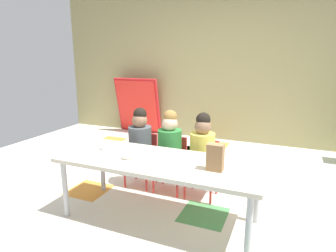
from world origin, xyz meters
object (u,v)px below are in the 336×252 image
at_px(seated_child_near_camera, 140,140).
at_px(donut_powdered_loose, 128,157).
at_px(paper_plate_near_edge, 105,149).
at_px(folded_activity_table, 138,106).
at_px(seated_child_middle_seat, 170,143).
at_px(craft_table, 159,165).
at_px(donut_powdered_on_plate, 105,147).
at_px(paper_bag_brown, 215,157).
at_px(seated_child_far_right, 202,147).

bearing_deg(seated_child_near_camera, donut_powdered_loose, -70.77).
bearing_deg(paper_plate_near_edge, folded_activity_table, 112.35).
bearing_deg(donut_powdered_loose, paper_plate_near_edge, 158.05).
xyz_separation_m(seated_child_near_camera, seated_child_middle_seat, (0.37, 0.00, 0.00)).
relative_size(craft_table, donut_powdered_loose, 16.24).
distance_m(paper_plate_near_edge, donut_powdered_on_plate, 0.02).
height_order(seated_child_near_camera, paper_bag_brown, seated_child_near_camera).
xyz_separation_m(folded_activity_table, donut_powdered_loose, (1.44, -2.79, 0.06)).
distance_m(folded_activity_table, paper_bag_brown, 3.55).
xyz_separation_m(paper_bag_brown, donut_powdered_on_plate, (-1.13, 0.11, -0.09)).
relative_size(folded_activity_table, paper_plate_near_edge, 6.04).
xyz_separation_m(paper_plate_near_edge, donut_powdered_on_plate, (0.00, 0.00, 0.02)).
bearing_deg(seated_child_far_right, donut_powdered_loose, -127.05).
height_order(paper_bag_brown, donut_powdered_on_plate, paper_bag_brown).
xyz_separation_m(paper_bag_brown, donut_powdered_loose, (-0.79, -0.03, -0.09)).
relative_size(craft_table, seated_child_middle_seat, 1.99).
relative_size(folded_activity_table, donut_powdered_loose, 9.66).
height_order(seated_child_middle_seat, donut_powdered_on_plate, seated_child_middle_seat).
distance_m(seated_child_near_camera, seated_child_far_right, 0.73).
relative_size(craft_table, folded_activity_table, 1.68).
bearing_deg(paper_bag_brown, seated_child_far_right, 114.53).
relative_size(seated_child_far_right, donut_powdered_on_plate, 7.80).
height_order(craft_table, paper_plate_near_edge, paper_plate_near_edge).
distance_m(seated_child_near_camera, donut_powdered_loose, 0.70).
relative_size(seated_child_far_right, folded_activity_table, 0.84).
bearing_deg(donut_powdered_on_plate, craft_table, -5.55).
bearing_deg(seated_child_far_right, paper_bag_brown, -65.47).
relative_size(seated_child_near_camera, seated_child_far_right, 1.00).
bearing_deg(seated_child_near_camera, donut_powdered_on_plate, -102.69).
bearing_deg(craft_table, seated_child_near_camera, 130.81).
xyz_separation_m(seated_child_middle_seat, donut_powdered_loose, (-0.13, -0.66, 0.05)).
distance_m(folded_activity_table, paper_plate_near_edge, 2.87).
bearing_deg(seated_child_near_camera, paper_plate_near_edge, -102.69).
distance_m(craft_table, seated_child_far_right, 0.63).
relative_size(folded_activity_table, paper_bag_brown, 4.94).
bearing_deg(seated_child_middle_seat, paper_plate_near_edge, -132.79).
distance_m(craft_table, donut_powdered_loose, 0.29).
bearing_deg(paper_plate_near_edge, seated_child_far_right, 31.59).
bearing_deg(seated_child_middle_seat, seated_child_far_right, 0.00).
bearing_deg(seated_child_near_camera, paper_bag_brown, -31.69).
distance_m(seated_child_near_camera, paper_bag_brown, 1.20).
bearing_deg(seated_child_middle_seat, craft_table, -76.75).
relative_size(seated_child_middle_seat, paper_bag_brown, 4.17).
distance_m(seated_child_far_right, paper_bag_brown, 0.70).
bearing_deg(folded_activity_table, seated_child_middle_seat, -53.54).
distance_m(paper_plate_near_edge, donut_powdered_loose, 0.38).
height_order(seated_child_near_camera, folded_activity_table, folded_activity_table).
distance_m(seated_child_middle_seat, donut_powdered_loose, 0.68).
bearing_deg(donut_powdered_loose, seated_child_far_right, 52.95).
bearing_deg(donut_powdered_on_plate, paper_bag_brown, -5.36).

